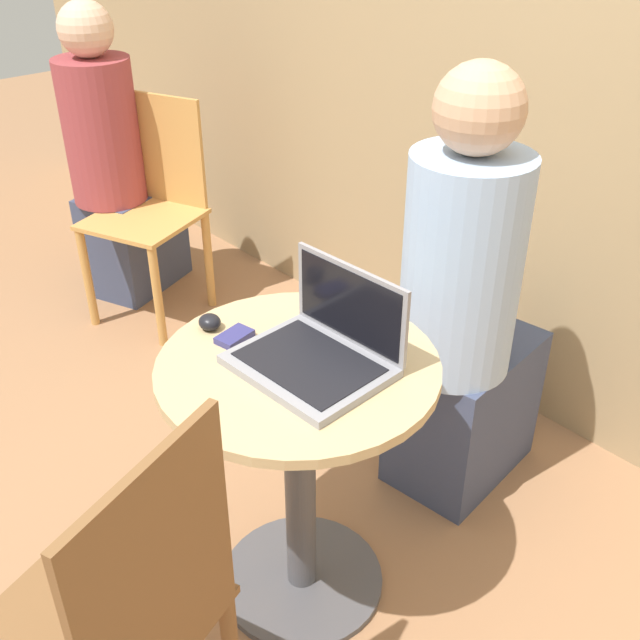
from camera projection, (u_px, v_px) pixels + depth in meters
ground_plane at (302, 581)px, 2.05m from camera, size 12.00×12.00×0.00m
back_wall at (614, 29)px, 2.02m from camera, size 7.00×0.05×2.60m
round_table at (299, 445)px, 1.80m from camera, size 0.64×0.64×0.73m
laptop at (321, 348)px, 1.65m from camera, size 0.34×0.27×0.21m
cell_phone at (234, 337)px, 1.75m from camera, size 0.07×0.09×0.02m
computer_mouse at (210, 322)px, 1.78m from camera, size 0.06×0.05×0.04m
chair_empty at (120, 631)px, 1.37m from camera, size 0.51×0.51×0.94m
person_seated at (463, 328)px, 2.12m from camera, size 0.35×0.51×1.30m
chair_background at (153, 208)px, 3.07m from camera, size 0.52×0.52×0.90m
person_background at (117, 178)px, 3.18m from camera, size 0.42×0.50×1.25m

